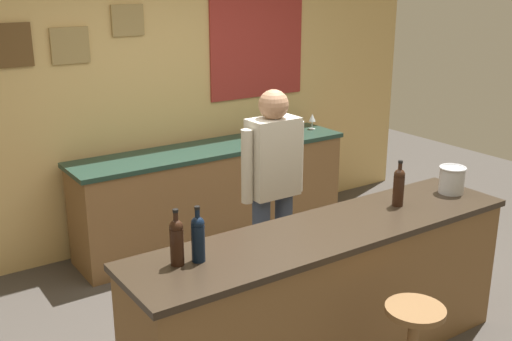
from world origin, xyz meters
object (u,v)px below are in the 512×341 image
at_px(wine_bottle_b, 198,237).
at_px(wine_glass_a, 278,125).
at_px(wine_bottle_a, 177,240).
at_px(bartender, 273,185).
at_px(wine_glass_b, 312,118).
at_px(ice_bucket, 452,179).
at_px(coffee_mug, 262,134).
at_px(wine_bottle_c, 399,186).

relative_size(wine_bottle_b, wine_glass_a, 1.97).
xyz_separation_m(wine_bottle_a, wine_glass_a, (2.07, 1.94, -0.05)).
bearing_deg(bartender, wine_glass_b, 42.30).
xyz_separation_m(bartender, wine_glass_a, (0.94, 1.22, 0.07)).
distance_m(ice_bucket, wine_glass_a, 2.01).
bearing_deg(ice_bucket, wine_bottle_b, 178.81).
height_order(wine_glass_a, wine_glass_b, same).
distance_m(wine_bottle_a, wine_glass_b, 3.22).
height_order(wine_bottle_b, ice_bucket, wine_bottle_b).
bearing_deg(wine_bottle_b, wine_bottle_a, 167.69).
height_order(wine_bottle_a, coffee_mug, wine_bottle_a).
relative_size(wine_bottle_a, wine_bottle_c, 1.00).
relative_size(wine_glass_b, coffee_mug, 1.24).
bearing_deg(coffee_mug, wine_bottle_a, -134.09).
distance_m(wine_bottle_a, wine_bottle_c, 1.59).
distance_m(wine_bottle_b, coffee_mug, 2.67).
height_order(wine_bottle_b, coffee_mug, wine_bottle_b).
xyz_separation_m(wine_bottle_a, wine_bottle_c, (1.59, -0.03, 0.00)).
bearing_deg(ice_bucket, wine_glass_b, 77.70).
height_order(wine_bottle_a, wine_bottle_c, same).
xyz_separation_m(wine_bottle_c, ice_bucket, (0.49, -0.03, -0.04)).
distance_m(bartender, wine_bottle_c, 0.89).
xyz_separation_m(wine_bottle_b, wine_bottle_c, (1.48, -0.01, 0.00)).
bearing_deg(wine_glass_b, wine_bottle_b, -140.10).
relative_size(wine_bottle_a, wine_glass_b, 1.97).
bearing_deg(wine_bottle_b, wine_bottle_c, -0.38).
relative_size(wine_bottle_b, wine_bottle_c, 1.00).
height_order(wine_glass_b, coffee_mug, wine_glass_b).
xyz_separation_m(bartender, wine_bottle_c, (0.46, -0.76, 0.12)).
relative_size(bartender, wine_glass_a, 10.45).
bearing_deg(wine_bottle_a, wine_glass_b, 38.30).
relative_size(bartender, wine_bottle_a, 5.29).
distance_m(wine_bottle_a, wine_glass_a, 2.84).
bearing_deg(ice_bucket, wine_glass_a, 90.35).
relative_size(wine_bottle_a, coffee_mug, 2.45).
distance_m(bartender, wine_bottle_a, 1.35).
height_order(bartender, wine_glass_a, bartender).
bearing_deg(coffee_mug, wine_glass_a, -5.27).
xyz_separation_m(wine_glass_b, coffee_mug, (-0.63, -0.04, -0.06)).
distance_m(wine_bottle_c, wine_glass_b, 2.24).
xyz_separation_m(wine_bottle_b, wine_glass_b, (2.42, 2.02, -0.05)).
bearing_deg(bartender, ice_bucket, -39.73).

